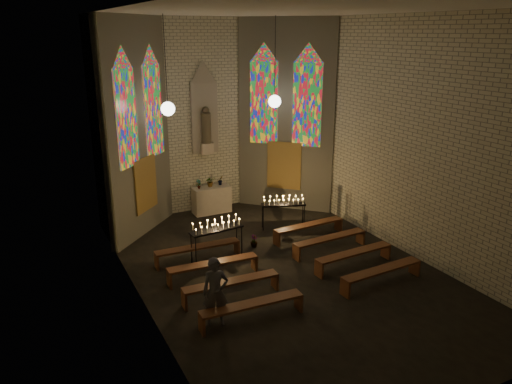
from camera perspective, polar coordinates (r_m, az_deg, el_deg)
floor at (r=14.36m, az=3.23°, el=-9.07°), size 12.00×12.00×0.00m
room at (r=16.04m, az=-2.61°, el=7.87°), size 8.22×12.43×7.00m
altar at (r=18.71m, az=-5.10°, el=-0.88°), size 1.40×0.60×1.00m
flower_vase_left at (r=18.34m, az=-6.57°, el=0.91°), size 0.21×0.17×0.36m
flower_vase_center at (r=18.57m, az=-5.24°, el=1.21°), size 0.38×0.33×0.38m
flower_vase_right at (r=18.74m, az=-4.08°, el=1.36°), size 0.24×0.22×0.36m
aisle_flower_pot at (r=15.80m, az=-0.24°, el=-5.62°), size 0.28×0.28×0.40m
votive_stand_left at (r=14.73m, az=-4.53°, el=-3.98°), size 1.66×0.54×1.20m
votive_stand_right at (r=17.02m, az=3.15°, el=-1.18°), size 1.53×0.88×1.11m
pew_left_0 at (r=14.89m, az=-6.67°, el=-6.46°), size 2.55×0.48×0.49m
pew_right_0 at (r=16.49m, az=6.05°, el=-3.95°), size 2.55×0.48×0.49m
pew_left_1 at (r=13.87m, az=-4.92°, el=-8.31°), size 2.55×0.48×0.49m
pew_right_1 at (r=15.58m, az=8.44°, el=-5.40°), size 2.55×0.48×0.49m
pew_left_2 at (r=12.89m, az=-2.87°, el=-10.44°), size 2.55×0.48×0.49m
pew_right_2 at (r=14.71m, az=11.14°, el=-7.01°), size 2.55×0.48×0.49m
pew_left_3 at (r=11.94m, az=-0.45°, el=-12.90°), size 2.55×0.48×0.49m
pew_right_3 at (r=13.89m, az=14.18°, el=-8.81°), size 2.55×0.48×0.49m
visitor at (r=11.67m, az=-4.65°, el=-11.30°), size 0.70×0.56×1.66m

